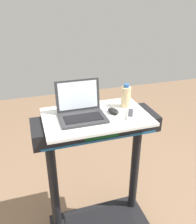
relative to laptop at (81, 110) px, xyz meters
name	(u,v)px	position (x,y,z in m)	size (l,w,h in m)	color
desk_board	(96,117)	(0.10, -0.01, -0.06)	(0.73, 0.48, 0.02)	white
laptop	(81,110)	(0.00, 0.00, 0.00)	(0.31, 0.26, 0.24)	#2D2D30
computer_mouse	(113,111)	(0.23, -0.02, -0.03)	(0.06, 0.10, 0.03)	black
water_bottle	(126,96)	(0.36, 0.07, 0.03)	(0.07, 0.07, 0.18)	beige
tv_remote	(131,114)	(0.33, -0.08, -0.04)	(0.11, 0.16, 0.02)	silver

